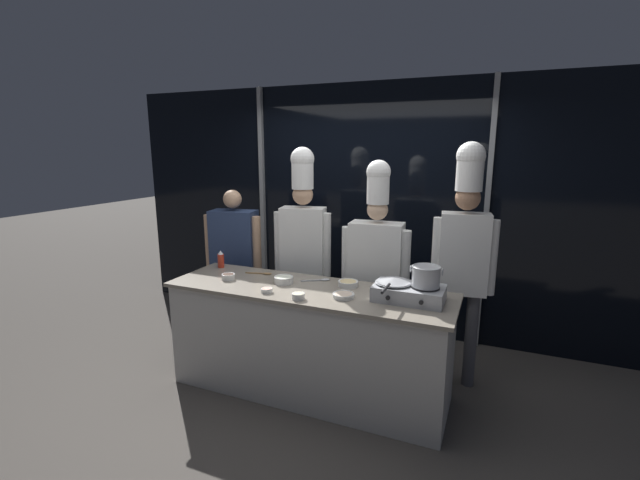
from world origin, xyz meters
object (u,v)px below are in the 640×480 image
at_px(person_guest, 235,253).
at_px(chef_sous, 376,257).
at_px(stock_pot, 426,276).
at_px(prep_bowl_bean_sprouts, 284,279).
at_px(prep_bowl_ginger, 348,283).
at_px(prep_bowl_shrimp, 267,290).
at_px(chef_head, 303,238).
at_px(portable_stove, 409,293).
at_px(frying_pan, 393,281).
at_px(squeeze_bottle_chili, 221,259).
at_px(serving_spoon_solid, 321,280).
at_px(prep_bowl_soy_glaze, 228,276).
at_px(serving_spoon_slotted, 264,273).
at_px(chef_line, 464,246).
at_px(prep_bowl_noodles, 298,296).
at_px(prep_bowl_chicken, 343,295).

bearing_deg(person_guest, chef_sous, 169.91).
relative_size(stock_pot, prep_bowl_bean_sprouts, 1.45).
height_order(prep_bowl_ginger, person_guest, person_guest).
bearing_deg(prep_bowl_shrimp, chef_head, 95.20).
distance_m(portable_stove, chef_sous, 0.67).
distance_m(portable_stove, frying_pan, 0.14).
xyz_separation_m(squeeze_bottle_chili, prep_bowl_shrimp, (0.76, -0.46, -0.06)).
distance_m(portable_stove, serving_spoon_solid, 0.81).
relative_size(prep_bowl_soy_glaze, serving_spoon_slotted, 0.46).
xyz_separation_m(prep_bowl_shrimp, serving_spoon_solid, (0.28, 0.44, -0.01)).
bearing_deg(squeeze_bottle_chili, chef_line, 9.69).
height_order(prep_bowl_soy_glaze, chef_head, chef_head).
xyz_separation_m(prep_bowl_ginger, chef_line, (0.85, 0.43, 0.30)).
bearing_deg(squeeze_bottle_chili, stock_pot, -5.90).
xyz_separation_m(prep_bowl_soy_glaze, serving_spoon_solid, (0.75, 0.28, -0.02)).
height_order(squeeze_bottle_chili, prep_bowl_noodles, squeeze_bottle_chili).
height_order(frying_pan, prep_bowl_shrimp, frying_pan).
distance_m(stock_pot, prep_bowl_shrimp, 1.22).
bearing_deg(person_guest, portable_stove, 154.37).
distance_m(squeeze_bottle_chili, prep_bowl_bean_sprouts, 0.80).
xyz_separation_m(squeeze_bottle_chili, prep_bowl_chicken, (1.35, -0.33, -0.06)).
bearing_deg(serving_spoon_slotted, person_guest, 146.20).
height_order(stock_pot, serving_spoon_slotted, stock_pot).
height_order(prep_bowl_chicken, prep_bowl_ginger, prep_bowl_ginger).
relative_size(squeeze_bottle_chili, chef_sous, 0.09).
bearing_deg(serving_spoon_solid, chef_line, 18.80).
bearing_deg(squeeze_bottle_chili, serving_spoon_solid, -0.66).
distance_m(stock_pot, chef_line, 0.62).
distance_m(prep_bowl_soy_glaze, chef_line, 2.00).
xyz_separation_m(prep_bowl_soy_glaze, chef_head, (0.40, 0.67, 0.24)).
xyz_separation_m(frying_pan, person_guest, (-1.78, 0.55, -0.08)).
relative_size(stock_pot, prep_bowl_chicken, 1.39).
height_order(stock_pot, prep_bowl_chicken, stock_pot).
relative_size(frying_pan, squeeze_bottle_chili, 2.87).
distance_m(prep_bowl_noodles, chef_line, 1.43).
distance_m(prep_bowl_shrimp, chef_sous, 1.04).
bearing_deg(chef_sous, portable_stove, 123.84).
bearing_deg(chef_head, serving_spoon_slotted, 53.69).
relative_size(squeeze_bottle_chili, chef_head, 0.08).
xyz_separation_m(prep_bowl_chicken, chef_head, (-0.67, 0.72, 0.25)).
distance_m(prep_bowl_noodles, prep_bowl_soy_glaze, 0.80).
relative_size(prep_bowl_bean_sprouts, serving_spoon_solid, 0.70).
bearing_deg(serving_spoon_solid, prep_bowl_ginger, -10.87).
relative_size(serving_spoon_slotted, chef_head, 0.12).
relative_size(squeeze_bottle_chili, chef_line, 0.08).
bearing_deg(prep_bowl_bean_sprouts, frying_pan, -0.74).
height_order(frying_pan, chef_head, chef_head).
bearing_deg(stock_pot, prep_bowl_ginger, 167.84).
xyz_separation_m(prep_bowl_noodles, chef_sous, (0.37, 0.83, 0.13)).
height_order(frying_pan, chef_line, chef_line).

